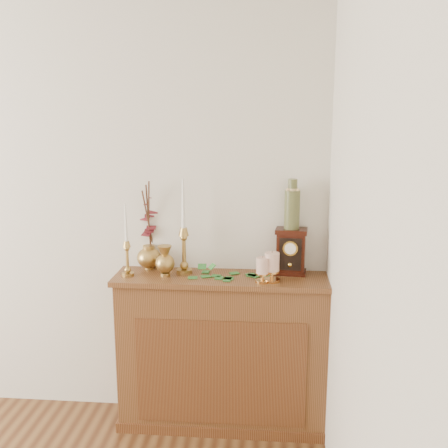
# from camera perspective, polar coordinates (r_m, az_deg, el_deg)

# --- Properties ---
(console_shelf) EXTENTS (1.24, 0.34, 0.93)m
(console_shelf) POSITION_cam_1_polar(r_m,az_deg,el_deg) (3.19, -0.18, -14.17)
(console_shelf) COLOR brown
(console_shelf) RESTS_ON ground
(candlestick_left) EXTENTS (0.07, 0.07, 0.42)m
(candlestick_left) POSITION_cam_1_polar(r_m,az_deg,el_deg) (3.02, -10.51, -3.08)
(candlestick_left) COLOR tan
(candlestick_left) RESTS_ON console_shelf
(candlestick_center) EXTENTS (0.09, 0.09, 0.55)m
(candlestick_center) POSITION_cam_1_polar(r_m,az_deg,el_deg) (3.02, -4.39, -2.07)
(candlestick_center) COLOR tan
(candlestick_center) RESTS_ON console_shelf
(bud_vase) EXTENTS (0.11, 0.11, 0.18)m
(bud_vase) POSITION_cam_1_polar(r_m,az_deg,el_deg) (3.00, -6.44, -4.05)
(bud_vase) COLOR tan
(bud_vase) RESTS_ON console_shelf
(ginger_jar) EXTENTS (0.22, 0.23, 0.53)m
(ginger_jar) POSITION_cam_1_polar(r_m,az_deg,el_deg) (3.15, -8.11, -0.45)
(ginger_jar) COLOR tan
(ginger_jar) RESTS_ON console_shelf
(pillar_candle_left) EXTENTS (0.08, 0.08, 0.15)m
(pillar_candle_left) POSITION_cam_1_polar(r_m,az_deg,el_deg) (2.88, 4.22, -4.87)
(pillar_candle_left) COLOR #C48844
(pillar_candle_left) RESTS_ON console_shelf
(pillar_candle_right) EXTENTS (0.09, 0.09, 0.18)m
(pillar_candle_right) POSITION_cam_1_polar(r_m,az_deg,el_deg) (2.89, 5.24, -4.53)
(pillar_candle_right) COLOR #C48844
(pillar_candle_right) RESTS_ON console_shelf
(ivy_garland) EXTENTS (0.44, 0.21, 0.09)m
(ivy_garland) POSITION_cam_1_polar(r_m,az_deg,el_deg) (2.99, 1.23, -5.53)
(ivy_garland) COLOR #296D29
(ivy_garland) RESTS_ON console_shelf
(mantel_clock) EXTENTS (0.19, 0.14, 0.27)m
(mantel_clock) POSITION_cam_1_polar(r_m,az_deg,el_deg) (3.04, 7.29, -3.01)
(mantel_clock) COLOR #38120B
(mantel_clock) RESTS_ON console_shelf
(ceramic_vase) EXTENTS (0.09, 0.09, 0.28)m
(ceramic_vase) POSITION_cam_1_polar(r_m,az_deg,el_deg) (2.98, 7.43, 1.89)
(ceramic_vase) COLOR #193326
(ceramic_vase) RESTS_ON mantel_clock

